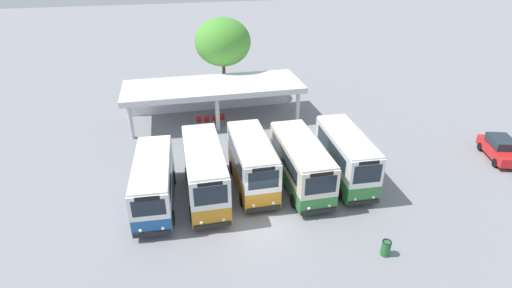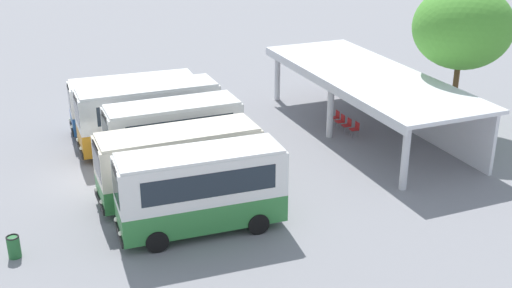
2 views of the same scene
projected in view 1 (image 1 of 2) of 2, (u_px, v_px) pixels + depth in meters
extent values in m
plane|color=gray|center=(261.00, 225.00, 22.84)|extent=(180.00, 180.00, 0.00)
cylinder|color=black|center=(172.00, 217.00, 22.77)|extent=(0.27, 0.91, 0.90)
cylinder|color=black|center=(136.00, 221.00, 22.46)|extent=(0.27, 0.91, 0.90)
cylinder|color=black|center=(173.00, 177.00, 26.56)|extent=(0.27, 0.91, 0.90)
cylinder|color=black|center=(142.00, 180.00, 26.26)|extent=(0.27, 0.91, 0.90)
cube|color=#23569E|center=(155.00, 192.00, 24.31)|extent=(2.52, 7.11, 1.02)
cube|color=white|center=(153.00, 174.00, 23.72)|extent=(2.52, 7.11, 1.53)
cube|color=white|center=(151.00, 162.00, 23.34)|extent=(2.44, 6.90, 0.12)
cube|color=black|center=(152.00, 234.00, 21.39)|extent=(2.05, 0.21, 0.28)
cube|color=#1E2833|center=(149.00, 208.00, 20.65)|extent=(1.76, 0.14, 0.99)
cube|color=black|center=(147.00, 199.00, 20.37)|extent=(1.29, 0.12, 0.24)
cube|color=#1E2833|center=(171.00, 171.00, 23.94)|extent=(0.33, 5.60, 0.84)
cube|color=#1E2833|center=(135.00, 174.00, 23.62)|extent=(0.33, 5.60, 0.84)
sphere|color=#EAEACC|center=(163.00, 228.00, 21.34)|extent=(0.20, 0.20, 0.20)
sphere|color=#EAEACC|center=(140.00, 230.00, 21.17)|extent=(0.20, 0.20, 0.20)
cylinder|color=black|center=(228.00, 209.00, 23.47)|extent=(0.23, 0.90, 0.90)
cylinder|color=black|center=(192.00, 214.00, 23.07)|extent=(0.23, 0.90, 0.90)
cylinder|color=black|center=(218.00, 170.00, 27.38)|extent=(0.23, 0.90, 0.90)
cylinder|color=black|center=(187.00, 174.00, 26.97)|extent=(0.23, 0.90, 0.90)
cube|color=orange|center=(206.00, 183.00, 24.98)|extent=(2.28, 7.29, 1.19)
cube|color=silver|center=(204.00, 163.00, 24.28)|extent=(2.28, 7.29, 1.81)
cube|color=silver|center=(203.00, 149.00, 23.83)|extent=(2.21, 7.07, 0.12)
cube|color=black|center=(213.00, 226.00, 22.01)|extent=(2.12, 0.11, 0.28)
cube|color=#1E2833|center=(211.00, 195.00, 21.12)|extent=(1.83, 0.06, 1.17)
cube|color=black|center=(210.00, 184.00, 20.78)|extent=(1.34, 0.06, 0.24)
cube|color=#1E2833|center=(222.00, 159.00, 24.55)|extent=(0.07, 5.82, 0.99)
cube|color=#1E2833|center=(186.00, 163.00, 24.14)|extent=(0.07, 5.82, 0.99)
sphere|color=#EAEACC|center=(223.00, 220.00, 21.99)|extent=(0.20, 0.20, 0.20)
sphere|color=#EAEACC|center=(201.00, 223.00, 21.76)|extent=(0.20, 0.20, 0.20)
cylinder|color=black|center=(275.00, 196.00, 24.69)|extent=(0.22, 0.90, 0.90)
cylinder|color=black|center=(242.00, 200.00, 24.29)|extent=(0.22, 0.90, 0.90)
cylinder|color=black|center=(261.00, 164.00, 28.17)|extent=(0.22, 0.90, 0.90)
cylinder|color=black|center=(232.00, 167.00, 27.77)|extent=(0.22, 0.90, 0.90)
cube|color=orange|center=(252.00, 174.00, 25.98)|extent=(2.23, 6.48, 1.20)
cube|color=silver|center=(252.00, 154.00, 25.30)|extent=(2.23, 6.48, 1.76)
cube|color=silver|center=(252.00, 141.00, 24.86)|extent=(2.17, 6.29, 0.12)
cube|color=black|center=(263.00, 209.00, 23.37)|extent=(2.09, 0.11, 0.28)
cube|color=#1E2833|center=(264.00, 180.00, 22.49)|extent=(1.81, 0.06, 1.15)
cube|color=black|center=(264.00, 170.00, 22.16)|extent=(1.32, 0.06, 0.24)
cube|color=#1E2833|center=(268.00, 151.00, 25.57)|extent=(0.06, 5.18, 0.97)
cube|color=#1E2833|center=(235.00, 154.00, 25.15)|extent=(0.06, 5.18, 0.97)
sphere|color=#EAEACC|center=(273.00, 203.00, 23.35)|extent=(0.20, 0.20, 0.20)
sphere|color=#EAEACC|center=(253.00, 206.00, 23.12)|extent=(0.20, 0.20, 0.20)
cylinder|color=black|center=(328.00, 197.00, 24.60)|extent=(0.22, 0.90, 0.90)
cylinder|color=black|center=(294.00, 201.00, 24.18)|extent=(0.22, 0.90, 0.90)
cylinder|color=black|center=(305.00, 162.00, 28.42)|extent=(0.22, 0.90, 0.90)
cylinder|color=black|center=(275.00, 165.00, 28.00)|extent=(0.22, 0.90, 0.90)
cube|color=#337F3D|center=(300.00, 174.00, 26.10)|extent=(2.33, 7.12, 1.01)
cube|color=beige|center=(301.00, 156.00, 25.46)|extent=(2.33, 7.12, 1.76)
cube|color=beige|center=(302.00, 143.00, 25.02)|extent=(2.26, 6.90, 0.12)
cube|color=black|center=(319.00, 211.00, 23.17)|extent=(2.19, 0.11, 0.28)
cube|color=#1E2833|center=(321.00, 185.00, 22.37)|extent=(1.89, 0.06, 1.14)
cube|color=black|center=(322.00, 175.00, 22.04)|extent=(1.38, 0.06, 0.24)
cube|color=#1E2833|center=(317.00, 153.00, 25.74)|extent=(0.06, 5.69, 0.97)
cube|color=#1E2833|center=(284.00, 157.00, 25.30)|extent=(0.06, 5.69, 0.97)
sphere|color=#EAEACC|center=(329.00, 205.00, 23.15)|extent=(0.20, 0.20, 0.20)
sphere|color=#EAEACC|center=(309.00, 208.00, 22.91)|extent=(0.20, 0.20, 0.20)
cylinder|color=black|center=(370.00, 190.00, 25.26)|extent=(0.26, 0.91, 0.90)
cylinder|color=black|center=(340.00, 193.00, 24.96)|extent=(0.26, 0.91, 0.90)
cylinder|color=black|center=(346.00, 158.00, 28.86)|extent=(0.26, 0.91, 0.90)
cylinder|color=black|center=(320.00, 161.00, 28.56)|extent=(0.26, 0.91, 0.90)
cube|color=#337F3D|center=(344.00, 168.00, 26.67)|extent=(2.43, 6.75, 1.15)
cube|color=white|center=(346.00, 148.00, 25.98)|extent=(2.43, 6.75, 1.85)
cube|color=white|center=(348.00, 135.00, 25.52)|extent=(2.36, 6.55, 0.12)
cube|color=black|center=(364.00, 202.00, 23.94)|extent=(2.00, 0.20, 0.28)
cube|color=#1E2833|center=(368.00, 174.00, 23.06)|extent=(1.73, 0.14, 1.20)
cube|color=black|center=(369.00, 163.00, 22.71)|extent=(1.27, 0.11, 0.24)
cube|color=#1E2833|center=(361.00, 146.00, 26.20)|extent=(0.30, 5.32, 1.02)
cube|color=#1E2833|center=(331.00, 148.00, 25.89)|extent=(0.30, 5.32, 1.02)
sphere|color=#EAEACC|center=(373.00, 197.00, 23.90)|extent=(0.20, 0.20, 0.20)
sphere|color=#EAEACC|center=(355.00, 199.00, 23.72)|extent=(0.20, 0.20, 0.20)
cylinder|color=black|center=(495.00, 163.00, 28.53)|extent=(0.36, 0.66, 0.64)
cylinder|color=black|center=(502.00, 147.00, 30.66)|extent=(0.36, 0.66, 0.64)
cylinder|color=black|center=(480.00, 147.00, 30.77)|extent=(0.36, 0.66, 0.64)
cube|color=red|center=(500.00, 151.00, 29.44)|extent=(2.87, 4.42, 0.70)
cube|color=#1E2833|center=(501.00, 142.00, 29.32)|extent=(2.05, 2.46, 0.60)
cylinder|color=silver|center=(130.00, 121.00, 32.04)|extent=(0.36, 0.36, 3.20)
cylinder|color=silver|center=(217.00, 113.00, 33.42)|extent=(0.36, 0.36, 3.20)
cylinder|color=silver|center=(298.00, 106.00, 34.80)|extent=(0.36, 0.36, 3.20)
cube|color=silver|center=(211.00, 94.00, 37.54)|extent=(15.06, 0.20, 3.20)
cube|color=silver|center=(213.00, 85.00, 34.61)|extent=(15.56, 5.67, 0.20)
cube|color=silver|center=(217.00, 99.00, 32.31)|extent=(15.56, 0.10, 0.28)
cylinder|color=slate|center=(201.00, 125.00, 34.64)|extent=(0.03, 0.03, 0.44)
cylinder|color=slate|center=(197.00, 125.00, 34.58)|extent=(0.03, 0.03, 0.44)
cylinder|color=slate|center=(201.00, 123.00, 34.95)|extent=(0.03, 0.03, 0.44)
cylinder|color=slate|center=(197.00, 123.00, 34.89)|extent=(0.03, 0.03, 0.44)
cube|color=#B21E1E|center=(199.00, 121.00, 34.65)|extent=(0.46, 0.46, 0.04)
cube|color=#B21E1E|center=(199.00, 118.00, 34.73)|extent=(0.44, 0.06, 0.40)
cylinder|color=slate|center=(209.00, 124.00, 34.73)|extent=(0.03, 0.03, 0.44)
cylinder|color=slate|center=(205.00, 124.00, 34.68)|extent=(0.03, 0.03, 0.44)
cylinder|color=slate|center=(209.00, 122.00, 35.04)|extent=(0.03, 0.03, 0.44)
cylinder|color=slate|center=(205.00, 123.00, 34.98)|extent=(0.03, 0.03, 0.44)
cube|color=#B21E1E|center=(207.00, 121.00, 34.75)|extent=(0.46, 0.46, 0.04)
cube|color=#B21E1E|center=(207.00, 118.00, 34.83)|extent=(0.44, 0.06, 0.40)
cylinder|color=slate|center=(217.00, 123.00, 34.89)|extent=(0.03, 0.03, 0.44)
cylinder|color=slate|center=(213.00, 124.00, 34.84)|extent=(0.03, 0.03, 0.44)
cylinder|color=slate|center=(217.00, 122.00, 35.20)|extent=(0.03, 0.03, 0.44)
cylinder|color=slate|center=(213.00, 122.00, 35.14)|extent=(0.03, 0.03, 0.44)
cube|color=#B21E1E|center=(215.00, 120.00, 34.91)|extent=(0.46, 0.46, 0.04)
cube|color=#B21E1E|center=(214.00, 117.00, 34.99)|extent=(0.44, 0.06, 0.40)
cylinder|color=slate|center=(225.00, 122.00, 35.11)|extent=(0.03, 0.03, 0.44)
cylinder|color=slate|center=(221.00, 122.00, 35.06)|extent=(0.03, 0.03, 0.44)
cylinder|color=slate|center=(224.00, 120.00, 35.42)|extent=(0.03, 0.03, 0.44)
cylinder|color=slate|center=(220.00, 121.00, 35.36)|extent=(0.03, 0.03, 0.44)
cube|color=#B21E1E|center=(222.00, 119.00, 35.13)|extent=(0.46, 0.46, 0.04)
cube|color=#B21E1E|center=(222.00, 116.00, 35.21)|extent=(0.44, 0.06, 0.40)
cylinder|color=brown|center=(224.00, 82.00, 39.61)|extent=(0.32, 0.32, 3.91)
ellipsoid|color=#4C9933|center=(223.00, 42.00, 37.77)|extent=(5.38, 5.38, 4.57)
cylinder|color=#266633|center=(386.00, 248.00, 20.53)|extent=(0.48, 0.48, 0.85)
torus|color=black|center=(387.00, 242.00, 20.32)|extent=(0.49, 0.49, 0.06)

